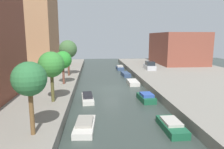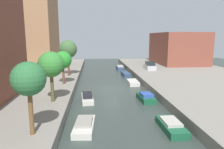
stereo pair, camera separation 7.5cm
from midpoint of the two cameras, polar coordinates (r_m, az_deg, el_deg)
name	(u,v)px [view 2 (the right image)]	position (r m, az deg, el deg)	size (l,w,h in m)	color
ground_plane	(111,89)	(29.73, -0.20, -4.03)	(84.00, 84.00, 0.00)	#333D38
quay_left	(2,88)	(32.02, -28.06, -3.30)	(20.00, 64.00, 1.00)	gray
quay_right	(211,84)	(34.31, 25.64, -2.26)	(20.00, 64.00, 1.00)	gray
apartment_tower_far	(31,16)	(50.40, -21.47, 14.85)	(10.00, 12.44, 21.93)	#9E704C
low_block_right	(177,48)	(53.31, 17.55, 6.95)	(10.00, 14.63, 7.38)	brown
street_tree_0	(29,80)	(14.09, -21.84, -1.31)	(2.20, 2.20, 4.86)	brown
street_tree_1	(51,65)	(20.93, -16.37, 2.56)	(2.51, 2.51, 4.99)	#4F4B26
street_tree_2	(63,60)	(28.76, -13.33, 3.87)	(2.38, 2.38, 4.50)	brown
street_tree_3	(68,49)	(34.92, -11.97, 6.79)	(2.94, 2.94, 5.87)	brown
parked_car	(150,66)	(42.01, 10.40, 2.35)	(1.89, 4.23, 1.61)	#B7B7BC
moored_boat_left_1	(84,125)	(17.36, -7.52, -13.71)	(1.80, 3.90, 0.75)	beige
moored_boat_left_2	(87,98)	(24.56, -6.72, -6.36)	(1.57, 4.00, 0.84)	beige
moored_boat_right_1	(171,126)	(17.70, 16.10, -13.45)	(1.52, 3.66, 0.80)	#195638
moored_boat_right_2	(146,98)	(24.53, 9.45, -6.28)	(1.68, 3.19, 0.98)	#195638
moored_boat_right_3	(133,82)	(32.79, 5.86, -2.20)	(1.56, 3.54, 0.58)	beige
moored_boat_right_4	(126,74)	(39.48, 3.86, 0.05)	(1.51, 3.62, 0.70)	#33476B
moored_boat_right_5	(120,68)	(47.29, 2.25, 1.86)	(1.53, 3.28, 0.99)	#33476B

